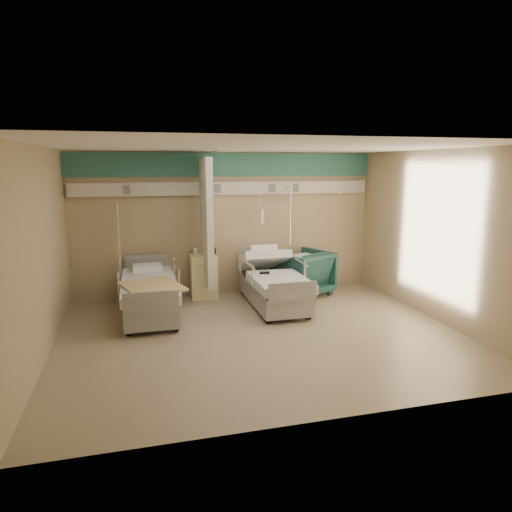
# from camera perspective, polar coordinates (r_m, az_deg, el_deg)

# --- Properties ---
(ground) EXTENTS (6.00, 5.00, 0.00)m
(ground) POSITION_cam_1_polar(r_m,az_deg,el_deg) (7.09, 0.52, -9.71)
(ground) COLOR #86735C
(ground) RESTS_ON ground
(room_walls) EXTENTS (6.04, 5.04, 2.82)m
(room_walls) POSITION_cam_1_polar(r_m,az_deg,el_deg) (6.90, -0.26, 5.63)
(room_walls) COLOR tan
(room_walls) RESTS_ON ground
(bed_right) EXTENTS (1.00, 2.16, 0.63)m
(bed_right) POSITION_cam_1_polar(r_m,az_deg,el_deg) (8.34, 2.16, -4.21)
(bed_right) COLOR silver
(bed_right) RESTS_ON ground
(bed_left) EXTENTS (1.00, 2.16, 0.63)m
(bed_left) POSITION_cam_1_polar(r_m,az_deg,el_deg) (8.01, -13.15, -5.17)
(bed_left) COLOR silver
(bed_left) RESTS_ON ground
(bedside_cabinet) EXTENTS (0.50, 0.48, 0.85)m
(bedside_cabinet) POSITION_cam_1_polar(r_m,az_deg,el_deg) (8.93, -6.61, -2.52)
(bedside_cabinet) COLOR #F2E797
(bedside_cabinet) RESTS_ON ground
(visitor_armchair) EXTENTS (1.27, 1.29, 0.89)m
(visitor_armchair) POSITION_cam_1_polar(r_m,az_deg,el_deg) (9.11, 5.87, -2.09)
(visitor_armchair) COLOR #1B4542
(visitor_armchair) RESTS_ON ground
(waffle_blanket) EXTENTS (0.75, 0.71, 0.07)m
(waffle_blanket) POSITION_cam_1_polar(r_m,az_deg,el_deg) (9.01, 5.93, 0.89)
(waffle_blanket) COLOR white
(waffle_blanket) RESTS_ON visitor_armchair
(iv_stand_right) EXTENTS (0.38, 0.38, 2.15)m
(iv_stand_right) POSITION_cam_1_polar(r_m,az_deg,el_deg) (9.26, 4.20, -1.88)
(iv_stand_right) COLOR silver
(iv_stand_right) RESTS_ON ground
(iv_stand_left) EXTENTS (0.34, 0.34, 1.90)m
(iv_stand_left) POSITION_cam_1_polar(r_m,az_deg,el_deg) (8.91, -16.45, -3.17)
(iv_stand_left) COLOR silver
(iv_stand_left) RESTS_ON ground
(call_remote) EXTENTS (0.19, 0.12, 0.04)m
(call_remote) POSITION_cam_1_polar(r_m,az_deg,el_deg) (8.17, 1.07, -2.11)
(call_remote) COLOR black
(call_remote) RESTS_ON bed_right
(tan_blanket) EXTENTS (1.09, 1.23, 0.04)m
(tan_blanket) POSITION_cam_1_polar(r_m,az_deg,el_deg) (7.47, -12.86, -3.68)
(tan_blanket) COLOR tan
(tan_blanket) RESTS_ON bed_left
(toiletry_bag) EXTENTS (0.25, 0.19, 0.12)m
(toiletry_bag) POSITION_cam_1_polar(r_m,az_deg,el_deg) (8.88, -5.89, 0.64)
(toiletry_bag) COLOR black
(toiletry_bag) RESTS_ON bedside_cabinet
(white_cup) EXTENTS (0.11, 0.11, 0.13)m
(white_cup) POSITION_cam_1_polar(r_m,az_deg,el_deg) (8.86, -7.59, 0.58)
(white_cup) COLOR white
(white_cup) RESTS_ON bedside_cabinet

